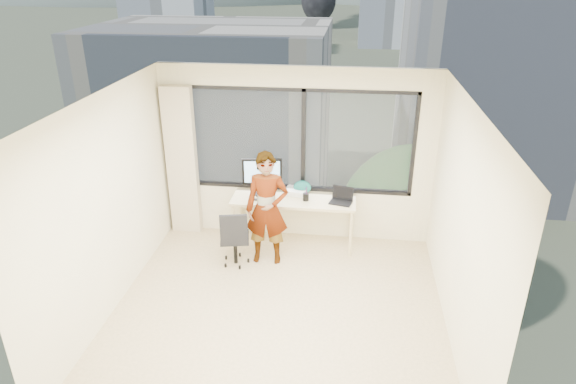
% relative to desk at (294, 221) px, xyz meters
% --- Properties ---
extents(floor, '(4.00, 4.00, 0.01)m').
position_rel_desk_xyz_m(floor, '(0.00, -1.66, -0.38)').
color(floor, '#D4B88A').
rests_on(floor, ground).
extents(ceiling, '(4.00, 4.00, 0.01)m').
position_rel_desk_xyz_m(ceiling, '(0.00, -1.66, 2.23)').
color(ceiling, white).
rests_on(ceiling, ground).
extents(wall_front, '(4.00, 0.01, 2.60)m').
position_rel_desk_xyz_m(wall_front, '(0.00, -3.66, 0.93)').
color(wall_front, '#F7ECBF').
rests_on(wall_front, ground).
extents(wall_left, '(0.01, 4.00, 2.60)m').
position_rel_desk_xyz_m(wall_left, '(-2.00, -1.66, 0.93)').
color(wall_left, '#F7ECBF').
rests_on(wall_left, ground).
extents(wall_right, '(0.01, 4.00, 2.60)m').
position_rel_desk_xyz_m(wall_right, '(2.00, -1.66, 0.93)').
color(wall_right, '#F7ECBF').
rests_on(wall_right, ground).
extents(window_wall, '(3.30, 0.16, 1.55)m').
position_rel_desk_xyz_m(window_wall, '(0.05, 0.34, 1.15)').
color(window_wall, black).
rests_on(window_wall, ground).
extents(curtain, '(0.45, 0.14, 2.30)m').
position_rel_desk_xyz_m(curtain, '(-1.72, 0.22, 0.77)').
color(curtain, beige).
rests_on(curtain, floor).
extents(desk, '(1.80, 0.60, 0.75)m').
position_rel_desk_xyz_m(desk, '(0.00, 0.00, 0.00)').
color(desk, beige).
rests_on(desk, floor).
extents(chair, '(0.52, 0.52, 0.86)m').
position_rel_desk_xyz_m(chair, '(-0.75, -0.65, 0.06)').
color(chair, black).
rests_on(chair, floor).
extents(person, '(0.61, 0.41, 1.62)m').
position_rel_desk_xyz_m(person, '(-0.31, -0.51, 0.43)').
color(person, '#2D2D33').
rests_on(person, floor).
extents(monitor, '(0.59, 0.20, 0.58)m').
position_rel_desk_xyz_m(monitor, '(-0.47, 0.07, 0.66)').
color(monitor, black).
rests_on(monitor, desk).
extents(game_console, '(0.35, 0.31, 0.07)m').
position_rel_desk_xyz_m(game_console, '(0.01, 0.17, 0.41)').
color(game_console, white).
rests_on(game_console, desk).
extents(laptop, '(0.38, 0.39, 0.20)m').
position_rel_desk_xyz_m(laptop, '(0.68, -0.07, 0.47)').
color(laptop, black).
rests_on(laptop, desk).
extents(cellphone, '(0.12, 0.07, 0.01)m').
position_rel_desk_xyz_m(cellphone, '(-0.51, -0.13, 0.38)').
color(cellphone, black).
rests_on(cellphone, desk).
extents(pen_cup, '(0.11, 0.11, 0.11)m').
position_rel_desk_xyz_m(pen_cup, '(0.18, -0.04, 0.43)').
color(pen_cup, black).
rests_on(pen_cup, desk).
extents(handbag, '(0.30, 0.22, 0.20)m').
position_rel_desk_xyz_m(handbag, '(0.11, 0.19, 0.48)').
color(handbag, '#0C4941').
rests_on(handbag, desk).
extents(exterior_ground, '(400.00, 400.00, 0.04)m').
position_rel_desk_xyz_m(exterior_ground, '(0.00, 118.34, -14.38)').
color(exterior_ground, '#515B3D').
rests_on(exterior_ground, ground).
extents(near_bldg_a, '(16.00, 12.00, 14.00)m').
position_rel_desk_xyz_m(near_bldg_a, '(-9.00, 28.34, -7.38)').
color(near_bldg_a, beige).
rests_on(near_bldg_a, exterior_ground).
extents(near_bldg_b, '(14.00, 13.00, 16.00)m').
position_rel_desk_xyz_m(near_bldg_b, '(12.00, 36.34, -6.38)').
color(near_bldg_b, white).
rests_on(near_bldg_b, exterior_ground).
extents(tree_a, '(7.00, 7.00, 8.00)m').
position_rel_desk_xyz_m(tree_a, '(-16.00, 20.34, -10.38)').
color(tree_a, '#214517').
rests_on(tree_a, exterior_ground).
extents(tree_b, '(7.60, 7.60, 9.00)m').
position_rel_desk_xyz_m(tree_b, '(4.00, 16.34, -9.88)').
color(tree_b, '#214517').
rests_on(tree_b, exterior_ground).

